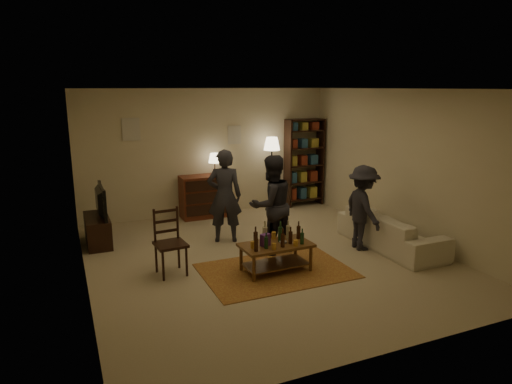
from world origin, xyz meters
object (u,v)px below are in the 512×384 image
dresser (205,195)px  person_right (271,205)px  person_left (225,196)px  tv_stand (97,223)px  sofa (391,231)px  floor_lamp (272,149)px  person_by_sofa (363,208)px  dining_chair (169,239)px  coffee_table (276,247)px  bookshelf (304,162)px

dresser → person_right: (0.38, -2.52, 0.35)m
person_left → person_right: 1.00m
tv_stand → sofa: 5.14m
floor_lamp → person_by_sofa: floor_lamp is taller
dining_chair → dresser: 3.03m
coffee_table → person_left: person_left is taller
dresser → person_left: 1.70m
tv_stand → dining_chair: bearing=-63.9°
dining_chair → person_right: person_right is taller
dining_chair → dresser: size_ratio=0.74×
floor_lamp → bookshelf: bearing=8.3°
dining_chair → person_left: person_left is taller
tv_stand → bookshelf: (4.69, 0.98, 0.65)m
person_left → bookshelf: bearing=-127.0°
person_right → dresser: bearing=-91.1°
tv_stand → person_right: person_right is taller
dining_chair → person_left: 1.66m
dresser → coffee_table: bearing=-88.2°
person_right → coffee_table: bearing=60.2°
sofa → person_by_sofa: person_by_sofa is taller
person_left → dining_chair: bearing=59.2°
dining_chair → dresser: bearing=58.2°
person_left → person_right: bearing=139.7°
sofa → person_left: bearing=60.0°
bookshelf → person_left: size_ratio=1.20×
dresser → bookshelf: bookshelf is taller
person_right → tv_stand: bearing=-41.1°
floor_lamp → tv_stand: bearing=-167.4°
coffee_table → dresser: bearing=91.8°
tv_stand → sofa: tv_stand is taller
sofa → dining_chair: bearing=83.7°
person_right → person_by_sofa: size_ratio=1.14×
tv_stand → bookshelf: bearing=11.8°
tv_stand → person_right: (2.63, -1.60, 0.44)m
coffee_table → person_by_sofa: size_ratio=0.74×
sofa → bookshelf: bearing=-0.8°
dresser → person_by_sofa: 3.52m
coffee_table → tv_stand: (-2.35, 2.36, -0.01)m
dining_chair → floor_lamp: floor_lamp is taller
person_left → person_by_sofa: bearing=166.3°
dresser → floor_lamp: floor_lamp is taller
sofa → tv_stand: bearing=64.7°
dining_chair → person_by_sofa: 3.28m
person_left → person_by_sofa: (2.02, -1.31, -0.11)m
dining_chair → tv_stand: tv_stand is taller
dresser → person_right: 2.57m
coffee_table → dining_chair: bearing=158.7°
tv_stand → person_by_sofa: size_ratio=0.73×
dresser → person_by_sofa: person_by_sofa is taller
bookshelf → sofa: bearing=-90.8°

